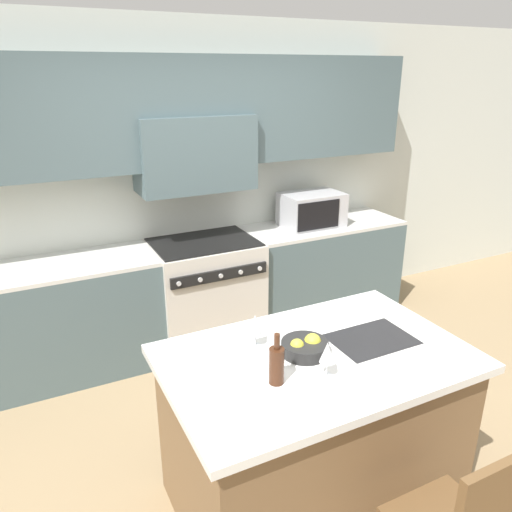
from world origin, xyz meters
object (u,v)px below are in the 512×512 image
microwave (312,210)px  wine_glass_far (255,325)px  range_stove (206,292)px  fruit_bowl (305,347)px  wine_glass_near (327,354)px  wine_bottle (277,364)px

microwave → wine_glass_far: 2.24m
range_stove → fruit_bowl: bearing=-95.1°
microwave → wine_glass_near: size_ratio=3.02×
wine_bottle → wine_glass_near: wine_bottle is taller
wine_glass_far → wine_bottle: bearing=-99.5°
wine_bottle → wine_glass_near: (0.23, -0.06, 0.03)m
microwave → wine_glass_near: microwave is taller
wine_bottle → fruit_bowl: (0.25, 0.16, -0.06)m
fruit_bowl → wine_glass_near: bearing=-95.4°
wine_bottle → wine_glass_far: 0.34m
range_stove → wine_glass_far: size_ratio=5.16×
microwave → wine_glass_near: (-1.26, -2.11, -0.02)m
fruit_bowl → microwave: bearing=56.8°
microwave → wine_glass_far: (-1.44, -1.72, -0.02)m
wine_glass_far → range_stove: bearing=77.9°
range_stove → microwave: size_ratio=1.71×
wine_bottle → wine_glass_near: size_ratio=1.40×
range_stove → microwave: (1.07, 0.02, 0.61)m
range_stove → wine_glass_near: size_ratio=5.16×
range_stove → microwave: bearing=1.0°
microwave → wine_bottle: 2.54m
wine_glass_near → wine_glass_far: same height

